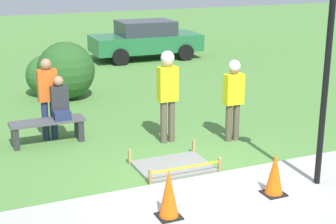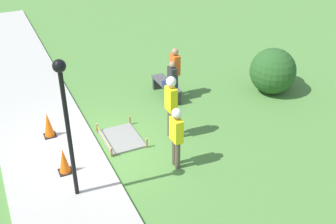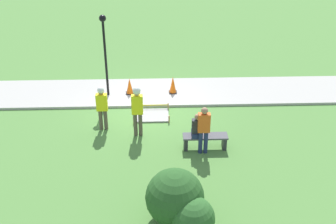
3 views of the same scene
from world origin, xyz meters
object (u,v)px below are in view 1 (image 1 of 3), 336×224
worker_assistant (168,87)px  worker_supervisor (233,93)px  park_bench (48,127)px  bystander_in_orange_shirt (48,94)px  parked_car_green (146,39)px  traffic_cone_near_patch (169,194)px  person_seated_on_bench (60,102)px  traffic_cone_far_patch (275,174)px  lamppost_near (329,47)px

worker_assistant → worker_supervisor: bearing=-19.8°
park_bench → bystander_in_orange_shirt: bearing=69.3°
bystander_in_orange_shirt → parked_car_green: size_ratio=0.41×
traffic_cone_near_patch → person_seated_on_bench: 4.26m
parked_car_green → traffic_cone_far_patch: bearing=-100.1°
person_seated_on_bench → lamppost_near: bearing=-50.5°
traffic_cone_near_patch → bystander_in_orange_shirt: size_ratio=0.43×
worker_assistant → lamppost_near: bearing=-66.5°
traffic_cone_far_patch → person_seated_on_bench: bearing=120.6°
traffic_cone_far_patch → person_seated_on_bench: size_ratio=0.79×
traffic_cone_near_patch → park_bench: traffic_cone_near_patch is taller
bystander_in_orange_shirt → lamppost_near: 5.80m
person_seated_on_bench → traffic_cone_far_patch: bearing=-59.4°
traffic_cone_near_patch → lamppost_near: size_ratio=0.22×
traffic_cone_far_patch → lamppost_near: size_ratio=0.20×
traffic_cone_far_patch → worker_assistant: size_ratio=0.36×
bystander_in_orange_shirt → parked_car_green: 9.52m
traffic_cone_near_patch → parked_car_green: 13.10m
worker_assistant → parked_car_green: 9.61m
park_bench → parked_car_green: (5.42, 8.16, 0.40)m
park_bench → person_seated_on_bench: (0.30, 0.05, 0.51)m
park_bench → bystander_in_orange_shirt: (0.10, 0.27, 0.64)m
traffic_cone_far_patch → parked_car_green: (2.65, 12.29, 0.31)m
park_bench → person_seated_on_bench: 0.59m
traffic_cone_far_patch → park_bench: size_ratio=0.46×
traffic_cone_near_patch → park_bench: 4.25m
park_bench → person_seated_on_bench: bearing=9.5°
park_bench → lamppost_near: 5.86m
person_seated_on_bench → bystander_in_orange_shirt: (-0.20, 0.22, 0.13)m
traffic_cone_near_patch → bystander_in_orange_shirt: (-0.82, 4.42, 0.52)m
traffic_cone_near_patch → traffic_cone_far_patch: bearing=0.6°
traffic_cone_far_patch → bystander_in_orange_shirt: size_ratio=0.40×
park_bench → lamppost_near: (3.69, -4.06, 2.05)m
person_seated_on_bench → parked_car_green: 9.59m
traffic_cone_far_patch → person_seated_on_bench: 4.87m
traffic_cone_near_patch → worker_supervisor: worker_supervisor is taller
person_seated_on_bench → bystander_in_orange_shirt: 0.33m
traffic_cone_far_patch → worker_supervisor: worker_supervisor is taller
bystander_in_orange_shirt → person_seated_on_bench: bearing=-48.4°
parked_car_green → worker_supervisor: bearing=-98.6°
person_seated_on_bench → worker_assistant: bearing=-25.7°
lamppost_near → person_seated_on_bench: bearing=129.5°
worker_assistant → lamppost_near: 3.62m
traffic_cone_near_patch → worker_supervisor: (2.70, 2.75, 0.56)m
worker_supervisor → parked_car_green: 9.73m
park_bench → parked_car_green: bearing=56.4°
lamppost_near → bystander_in_orange_shirt: bearing=129.6°
traffic_cone_near_patch → parked_car_green: size_ratio=0.18×
traffic_cone_far_patch → worker_assistant: worker_assistant is taller
person_seated_on_bench → lamppost_near: (3.39, -4.11, 1.54)m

